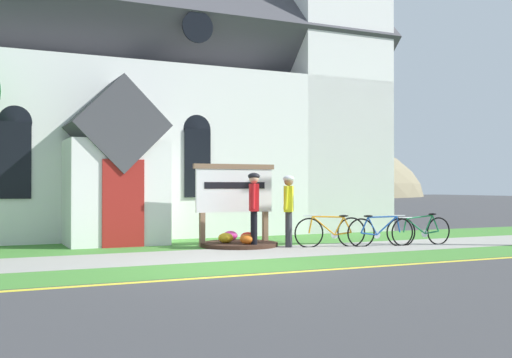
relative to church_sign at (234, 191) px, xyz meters
The scene contains 15 objects.
ground 2.18m from the church_sign, 169.33° to the left, with size 140.00×140.00×0.00m, color #3D3D3F.
sidewalk_slab 2.21m from the church_sign, 94.68° to the right, with size 32.00×2.27×0.01m, color #99968E.
grass_verge 3.99m from the church_sign, 92.20° to the right, with size 32.00×1.73×0.01m, color #427F33.
church_lawn 1.58m from the church_sign, 99.77° to the left, with size 24.00×2.92×0.01m, color #427F33.
curb_paint_stripe 4.96m from the church_sign, 91.73° to the right, with size 28.00×0.16×0.01m, color yellow.
church_building 8.17m from the church_sign, 88.36° to the left, with size 14.05×12.80×12.07m.
church_sign is the anchor object (origin of this frame).
flower_bed 1.27m from the church_sign, 91.00° to the right, with size 1.87×1.87×0.34m.
bicycle_red 3.68m from the church_sign, 29.28° to the right, with size 1.69×0.39×0.78m.
bicycle_black 4.74m from the church_sign, 23.75° to the right, with size 1.75×0.12×0.80m.
bicycle_green 2.54m from the church_sign, 34.79° to the right, with size 1.78×0.38×0.79m.
cyclist_in_orange_jersey 0.92m from the church_sign, 81.77° to the right, with size 0.37×0.69×1.77m.
cyclist_in_red_jersey 1.42m from the church_sign, 43.44° to the right, with size 0.47×0.59×1.71m.
roadside_conifer 8.86m from the church_sign, 40.65° to the left, with size 4.28×4.28×6.69m.
distant_hill 61.12m from the church_sign, 87.88° to the left, with size 104.78×42.84×25.85m, color #847A5B.
Camera 1 is at (-4.35, -10.41, 1.46)m, focal length 43.78 mm.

